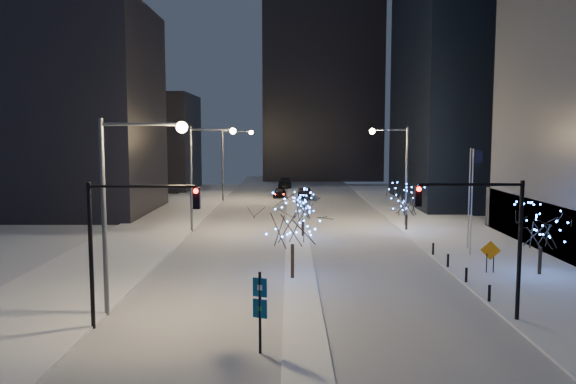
{
  "coord_description": "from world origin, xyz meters",
  "views": [
    {
      "loc": [
        -0.68,
        -25.82,
        9.15
      ],
      "look_at": [
        -0.8,
        15.21,
        5.0
      ],
      "focal_mm": 35.0,
      "sensor_mm": 36.0,
      "label": 1
    }
  ],
  "objects_px": {
    "traffic_signal_west": "(123,230)",
    "car_near": "(280,193)",
    "traffic_signal_east": "(488,227)",
    "construction_sign": "(490,253)",
    "street_lamp_w_near": "(124,189)",
    "holiday_tree_median_far": "(303,205)",
    "street_lamp_w_far": "(230,155)",
    "street_lamp_w_mid": "(202,164)",
    "street_lamp_east": "(398,163)",
    "holiday_tree_plaza_far": "(407,200)",
    "wayfinding_sign": "(260,304)",
    "holiday_tree_plaza_near": "(541,228)",
    "holiday_tree_median_near": "(292,220)",
    "car_far": "(285,183)",
    "car_mid": "(305,193)"
  },
  "relations": [
    {
      "from": "street_lamp_w_near",
      "to": "car_mid",
      "type": "distance_m",
      "value": 53.89
    },
    {
      "from": "street_lamp_east",
      "to": "car_far",
      "type": "bearing_deg",
      "value": 105.58
    },
    {
      "from": "street_lamp_w_mid",
      "to": "traffic_signal_west",
      "type": "bearing_deg",
      "value": -88.94
    },
    {
      "from": "street_lamp_w_near",
      "to": "wayfinding_sign",
      "type": "relative_size",
      "value": 2.85
    },
    {
      "from": "holiday_tree_median_far",
      "to": "car_mid",
      "type": "bearing_deg",
      "value": 88.13
    },
    {
      "from": "street_lamp_east",
      "to": "holiday_tree_plaza_near",
      "type": "relative_size",
      "value": 2.18
    },
    {
      "from": "holiday_tree_median_near",
      "to": "holiday_tree_plaza_far",
      "type": "bearing_deg",
      "value": 58.92
    },
    {
      "from": "construction_sign",
      "to": "wayfinding_sign",
      "type": "bearing_deg",
      "value": -122.28
    },
    {
      "from": "street_lamp_w_mid",
      "to": "street_lamp_east",
      "type": "bearing_deg",
      "value": 8.96
    },
    {
      "from": "street_lamp_w_far",
      "to": "car_near",
      "type": "xyz_separation_m",
      "value": [
        6.78,
        4.63,
        -5.78
      ]
    },
    {
      "from": "traffic_signal_east",
      "to": "car_mid",
      "type": "relative_size",
      "value": 1.4
    },
    {
      "from": "car_near",
      "to": "holiday_tree_plaza_far",
      "type": "relative_size",
      "value": 0.88
    },
    {
      "from": "traffic_signal_east",
      "to": "car_far",
      "type": "relative_size",
      "value": 1.26
    },
    {
      "from": "holiday_tree_median_far",
      "to": "holiday_tree_plaza_near",
      "type": "distance_m",
      "value": 20.51
    },
    {
      "from": "car_mid",
      "to": "street_lamp_east",
      "type": "bearing_deg",
      "value": 112.57
    },
    {
      "from": "street_lamp_w_near",
      "to": "holiday_tree_median_far",
      "type": "bearing_deg",
      "value": 66.69
    },
    {
      "from": "traffic_signal_east",
      "to": "construction_sign",
      "type": "xyz_separation_m",
      "value": [
        3.58,
        9.43,
        -3.33
      ]
    },
    {
      "from": "street_lamp_east",
      "to": "holiday_tree_median_near",
      "type": "bearing_deg",
      "value": -116.78
    },
    {
      "from": "street_lamp_w_far",
      "to": "holiday_tree_plaza_near",
      "type": "bearing_deg",
      "value": -59.65
    },
    {
      "from": "holiday_tree_median_near",
      "to": "holiday_tree_median_far",
      "type": "bearing_deg",
      "value": 86.15
    },
    {
      "from": "street_lamp_w_far",
      "to": "construction_sign",
      "type": "xyz_separation_m",
      "value": [
        21.46,
        -41.57,
        -5.07
      ]
    },
    {
      "from": "street_lamp_east",
      "to": "car_near",
      "type": "relative_size",
      "value": 2.35
    },
    {
      "from": "holiday_tree_plaza_far",
      "to": "traffic_signal_east",
      "type": "bearing_deg",
      "value": -93.4
    },
    {
      "from": "traffic_signal_west",
      "to": "car_near",
      "type": "bearing_deg",
      "value": 83.68
    },
    {
      "from": "traffic_signal_east",
      "to": "holiday_tree_median_near",
      "type": "height_order",
      "value": "traffic_signal_east"
    },
    {
      "from": "holiday_tree_plaza_far",
      "to": "car_near",
      "type": "bearing_deg",
      "value": 113.33
    },
    {
      "from": "traffic_signal_west",
      "to": "traffic_signal_east",
      "type": "xyz_separation_m",
      "value": [
        17.38,
        1.0,
        0.0
      ]
    },
    {
      "from": "traffic_signal_west",
      "to": "holiday_tree_plaza_near",
      "type": "height_order",
      "value": "traffic_signal_west"
    },
    {
      "from": "street_lamp_w_near",
      "to": "street_lamp_w_far",
      "type": "relative_size",
      "value": 1.0
    },
    {
      "from": "holiday_tree_median_far",
      "to": "street_lamp_w_far",
      "type": "bearing_deg",
      "value": 108.57
    },
    {
      "from": "street_lamp_w_mid",
      "to": "holiday_tree_plaza_far",
      "type": "distance_m",
      "value": 19.76
    },
    {
      "from": "car_far",
      "to": "wayfinding_sign",
      "type": "bearing_deg",
      "value": -89.67
    },
    {
      "from": "street_lamp_w_far",
      "to": "holiday_tree_plaza_near",
      "type": "distance_m",
      "value": 48.72
    },
    {
      "from": "traffic_signal_east",
      "to": "car_mid",
      "type": "xyz_separation_m",
      "value": [
        -7.44,
        53.57,
        -3.93
      ]
    },
    {
      "from": "car_mid",
      "to": "construction_sign",
      "type": "distance_m",
      "value": 45.5
    },
    {
      "from": "holiday_tree_plaza_far",
      "to": "wayfinding_sign",
      "type": "bearing_deg",
      "value": -112.27
    },
    {
      "from": "street_lamp_w_mid",
      "to": "holiday_tree_plaza_far",
      "type": "relative_size",
      "value": 2.07
    },
    {
      "from": "street_lamp_w_near",
      "to": "construction_sign",
      "type": "xyz_separation_m",
      "value": [
        21.46,
        8.43,
        -5.07
      ]
    },
    {
      "from": "street_lamp_east",
      "to": "holiday_tree_median_far",
      "type": "distance_m",
      "value": 11.89
    },
    {
      "from": "street_lamp_w_far",
      "to": "holiday_tree_median_near",
      "type": "distance_m",
      "value": 43.87
    },
    {
      "from": "street_lamp_east",
      "to": "wayfinding_sign",
      "type": "xyz_separation_m",
      "value": [
        -12.0,
        -33.04,
        -4.3
      ]
    },
    {
      "from": "holiday_tree_plaza_near",
      "to": "holiday_tree_plaza_far",
      "type": "relative_size",
      "value": 0.95
    },
    {
      "from": "holiday_tree_plaza_near",
      "to": "holiday_tree_median_near",
      "type": "bearing_deg",
      "value": -176.35
    },
    {
      "from": "street_lamp_east",
      "to": "construction_sign",
      "type": "relative_size",
      "value": 4.69
    },
    {
      "from": "street_lamp_w_near",
      "to": "car_near",
      "type": "distance_m",
      "value": 55.35
    },
    {
      "from": "car_near",
      "to": "construction_sign",
      "type": "distance_m",
      "value": 48.49
    },
    {
      "from": "car_near",
      "to": "holiday_tree_plaza_far",
      "type": "xyz_separation_m",
      "value": [
        12.66,
        -29.35,
        2.25
      ]
    },
    {
      "from": "street_lamp_w_near",
      "to": "holiday_tree_plaza_near",
      "type": "xyz_separation_m",
      "value": [
        24.56,
        8.06,
        -3.31
      ]
    },
    {
      "from": "street_lamp_w_near",
      "to": "street_lamp_east",
      "type": "xyz_separation_m",
      "value": [
        19.02,
        28.0,
        -0.05
      ]
    },
    {
      "from": "street_lamp_east",
      "to": "holiday_tree_plaza_far",
      "type": "bearing_deg",
      "value": -81.28
    }
  ]
}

